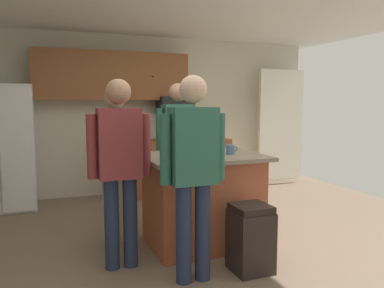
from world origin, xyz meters
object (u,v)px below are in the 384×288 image
object	(u,v)px
kitchen_island	(202,199)
person_host_foreground	(115,155)
refrigerator	(2,148)
glass_short_whisky	(174,153)
person_guest_left	(193,164)
mug_ceramic_white	(231,149)
person_guest_by_door	(120,160)
glass_pilsner	(201,144)
microwave_over_range	(175,106)
person_guest_right	(178,142)
trash_bin	(251,238)

from	to	relation	value
kitchen_island	person_host_foreground	distance (m)	1.04
refrigerator	glass_short_whisky	distance (m)	3.06
person_guest_left	mug_ceramic_white	xyz separation A→B (m)	(0.69, 0.69, 0.01)
person_guest_by_door	person_host_foreground	xyz separation A→B (m)	(0.08, 0.71, -0.05)
person_guest_left	glass_pilsner	xyz separation A→B (m)	(0.51, 1.07, 0.04)
microwave_over_range	person_host_foreground	distance (m)	2.38
mug_ceramic_white	refrigerator	bearing A→B (deg)	136.36
microwave_over_range	person_guest_right	world-z (taller)	person_guest_right
kitchen_island	microwave_over_range	bearing A→B (deg)	78.31
person_guest_right	glass_pilsner	size ratio (longest dim) A/B	11.07
person_guest_left	person_guest_by_door	bearing A→B (deg)	74.41
trash_bin	refrigerator	bearing A→B (deg)	127.14
microwave_over_range	refrigerator	bearing A→B (deg)	-177.40
refrigerator	trash_bin	size ratio (longest dim) A/B	2.89
refrigerator	person_guest_by_door	bearing A→B (deg)	-64.47
refrigerator	person_guest_right	bearing A→B (deg)	-33.14
person_guest_by_door	mug_ceramic_white	world-z (taller)	person_guest_by_door
kitchen_island	person_guest_by_door	bearing A→B (deg)	-163.05
person_guest_right	person_guest_left	distance (m)	1.65
glass_pilsner	person_host_foreground	bearing A→B (deg)	172.79
person_guest_by_door	mug_ceramic_white	distance (m)	1.23
microwave_over_range	kitchen_island	size ratio (longest dim) A/B	0.45
person_guest_right	person_host_foreground	xyz separation A→B (m)	(-0.85, -0.41, -0.07)
person_guest_left	glass_short_whisky	xyz separation A→B (m)	(-0.01, 0.45, 0.04)
person_guest_by_door	kitchen_island	bearing A→B (deg)	0.00
refrigerator	microwave_over_range	bearing A→B (deg)	2.60
mug_ceramic_white	glass_short_whisky	xyz separation A→B (m)	(-0.71, -0.24, 0.03)
microwave_over_range	person_guest_left	world-z (taller)	person_guest_left
person_guest_right	mug_ceramic_white	world-z (taller)	person_guest_right
person_guest_left	person_host_foreground	xyz separation A→B (m)	(-0.44, 1.19, -0.06)
refrigerator	person_guest_left	size ratio (longest dim) A/B	1.01
glass_pilsner	refrigerator	bearing A→B (deg)	139.15
person_guest_right	glass_pilsner	xyz separation A→B (m)	(0.09, -0.53, 0.03)
person_guest_right	person_guest_by_door	xyz separation A→B (m)	(-0.93, -1.12, -0.02)
person_guest_left	glass_pilsner	world-z (taller)	person_guest_left
kitchen_island	person_guest_left	world-z (taller)	person_guest_left
mug_ceramic_white	person_guest_by_door	bearing A→B (deg)	-170.18
mug_ceramic_white	trash_bin	size ratio (longest dim) A/B	0.22
glass_pilsner	trash_bin	size ratio (longest dim) A/B	0.26
refrigerator	kitchen_island	xyz separation A→B (m)	(2.11, -2.23, -0.39)
person_host_foreground	mug_ceramic_white	world-z (taller)	person_host_foreground
person_guest_left	trash_bin	distance (m)	0.90
refrigerator	person_guest_right	world-z (taller)	refrigerator
glass_short_whisky	refrigerator	bearing A→B (deg)	123.87
kitchen_island	person_guest_left	distance (m)	1.00
person_guest_by_door	glass_pilsner	world-z (taller)	person_guest_by_door
person_guest_by_door	person_guest_left	bearing A→B (deg)	-59.99
kitchen_island	person_host_foreground	world-z (taller)	person_host_foreground
glass_short_whisky	person_host_foreground	bearing A→B (deg)	120.03
person_guest_right	person_guest_by_door	distance (m)	1.46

